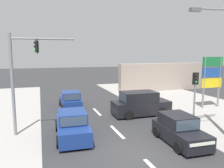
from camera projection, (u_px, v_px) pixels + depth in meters
ground_plane at (137, 152)px, 10.81m from camera, size 140.00×140.00×0.00m
lane_dash_mid at (117, 132)px, 13.63m from camera, size 0.20×2.40×0.01m
lane_dash_far at (97, 112)px, 18.33m from camera, size 0.20×2.40×0.01m
traffic_signal_mast at (22, 71)px, 12.68m from camera, size 3.69×0.44×6.00m
pedestal_signal_right_kerb at (195, 89)px, 15.15m from camera, size 0.44×0.31×3.56m
shopping_plaza_sign at (212, 75)px, 19.46m from camera, size 2.10×0.16×4.60m
shopfront_wall_far at (162, 77)px, 29.04m from camera, size 12.00×1.00×3.60m
suv_oncoming_mid at (140, 104)px, 17.24m from camera, size 4.57×2.13×1.90m
hatchback_receding_far at (70, 100)px, 19.55m from camera, size 1.79×3.65×1.53m
sedan_kerbside_parked at (72, 125)px, 12.67m from camera, size 2.07×4.32×1.56m
hatchback_crossing_left at (179, 130)px, 11.90m from camera, size 1.91×3.71×1.53m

